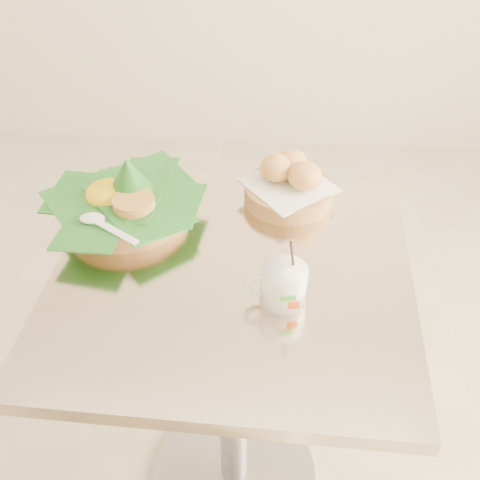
# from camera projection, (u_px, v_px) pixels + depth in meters

# --- Properties ---
(floor) EXTENTS (3.60, 3.60, 0.00)m
(floor) POSITION_uv_depth(u_px,v_px,m) (165.00, 456.00, 1.69)
(floor) COLOR beige
(floor) RESTS_ON ground
(cafe_table) EXTENTS (0.72, 0.72, 0.75)m
(cafe_table) POSITION_uv_depth(u_px,v_px,m) (233.00, 346.00, 1.32)
(cafe_table) COLOR gray
(cafe_table) RESTS_ON floor
(rice_basket) EXTENTS (0.33, 0.33, 0.17)m
(rice_basket) POSITION_uv_depth(u_px,v_px,m) (125.00, 199.00, 1.29)
(rice_basket) COLOR tan
(rice_basket) RESTS_ON cafe_table
(bread_basket) EXTENTS (0.24, 0.24, 0.10)m
(bread_basket) POSITION_uv_depth(u_px,v_px,m) (289.00, 183.00, 1.35)
(bread_basket) COLOR tan
(bread_basket) RESTS_ON cafe_table
(coffee_mug) EXTENTS (0.12, 0.09, 0.15)m
(coffee_mug) POSITION_uv_depth(u_px,v_px,m) (282.00, 284.00, 1.09)
(coffee_mug) COLOR white
(coffee_mug) RESTS_ON cafe_table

